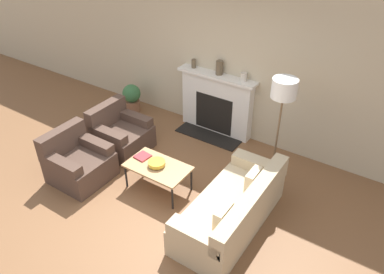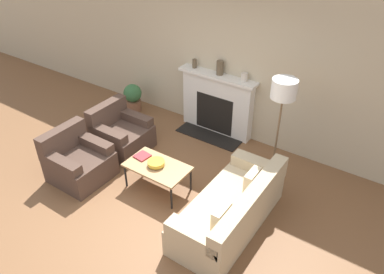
{
  "view_description": "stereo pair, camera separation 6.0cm",
  "coord_description": "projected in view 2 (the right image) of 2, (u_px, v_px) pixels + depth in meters",
  "views": [
    {
      "loc": [
        2.83,
        -3.07,
        3.92
      ],
      "look_at": [
        -0.07,
        1.3,
        0.45
      ],
      "focal_mm": 35.0,
      "sensor_mm": 36.0,
      "label": 1
    },
    {
      "loc": [
        2.88,
        -3.03,
        3.92
      ],
      "look_at": [
        -0.07,
        1.3,
        0.45
      ],
      "focal_mm": 35.0,
      "sensor_mm": 36.0,
      "label": 2
    }
  ],
  "objects": [
    {
      "name": "bowl",
      "position": [
        156.0,
        163.0,
        5.63
      ],
      "size": [
        0.26,
        0.26,
        0.08
      ],
      "color": "gold",
      "rests_on": "coffee_table"
    },
    {
      "name": "mantel_vase_center_right",
      "position": [
        244.0,
        77.0,
        6.39
      ],
      "size": [
        0.11,
        0.11,
        0.15
      ],
      "color": "beige",
      "rests_on": "fireplace"
    },
    {
      "name": "fireplace",
      "position": [
        217.0,
        104.0,
        6.99
      ],
      "size": [
        1.53,
        0.59,
        1.18
      ],
      "color": "silver",
      "rests_on": "ground_plane"
    },
    {
      "name": "floor_lamp",
      "position": [
        283.0,
        100.0,
        5.32
      ],
      "size": [
        0.37,
        0.37,
        1.74
      ],
      "color": "brown",
      "rests_on": "ground_plane"
    },
    {
      "name": "couch",
      "position": [
        232.0,
        209.0,
        5.09
      ],
      "size": [
        0.84,
        1.88,
        0.75
      ],
      "rotation": [
        0.0,
        0.0,
        -1.57
      ],
      "color": "tan",
      "rests_on": "ground_plane"
    },
    {
      "name": "ground_plane",
      "position": [
        147.0,
        203.0,
        5.61
      ],
      "size": [
        18.0,
        18.0,
        0.0
      ],
      "primitive_type": "plane",
      "color": "brown"
    },
    {
      "name": "mantel_vase_left",
      "position": [
        194.0,
        64.0,
        6.86
      ],
      "size": [
        0.08,
        0.08,
        0.16
      ],
      "color": "brown",
      "rests_on": "fireplace"
    },
    {
      "name": "book",
      "position": [
        142.0,
        156.0,
        5.84
      ],
      "size": [
        0.23,
        0.24,
        0.02
      ],
      "rotation": [
        0.0,
        0.0,
        -0.11
      ],
      "color": "#9E2D33",
      "rests_on": "coffee_table"
    },
    {
      "name": "wall_back",
      "position": [
        233.0,
        60.0,
        6.51
      ],
      "size": [
        18.0,
        0.06,
        2.9
      ],
      "color": "#BCAD8E",
      "rests_on": "ground_plane"
    },
    {
      "name": "mantel_vase_center_left",
      "position": [
        220.0,
        68.0,
        6.58
      ],
      "size": [
        0.13,
        0.13,
        0.26
      ],
      "color": "brown",
      "rests_on": "fireplace"
    },
    {
      "name": "armchair_near",
      "position": [
        78.0,
        161.0,
        5.97
      ],
      "size": [
        0.85,
        0.84,
        0.82
      ],
      "rotation": [
        0.0,
        0.0,
        1.57
      ],
      "color": "#4C382D",
      "rests_on": "ground_plane"
    },
    {
      "name": "potted_plant",
      "position": [
        133.0,
        97.0,
        7.8
      ],
      "size": [
        0.37,
        0.37,
        0.59
      ],
      "color": "brown",
      "rests_on": "ground_plane"
    },
    {
      "name": "armchair_far",
      "position": [
        121.0,
        134.0,
        6.65
      ],
      "size": [
        0.85,
        0.84,
        0.82
      ],
      "rotation": [
        0.0,
        0.0,
        1.57
      ],
      "color": "#4C382D",
      "rests_on": "ground_plane"
    },
    {
      "name": "coffee_table",
      "position": [
        157.0,
        168.0,
        5.67
      ],
      "size": [
        0.97,
        0.57,
        0.44
      ],
      "color": "tan",
      "rests_on": "ground_plane"
    }
  ]
}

